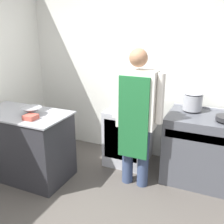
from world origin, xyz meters
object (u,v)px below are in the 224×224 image
Objects in this scene: stove at (205,149)px; stock_pot at (193,101)px; person_cook at (137,112)px; mixing_bowl at (31,111)px; plastic_tub at (31,117)px; fridge_unit at (128,136)px.

stock_pot is (-0.22, 0.12, 0.59)m from stove.
person_cook is at bearing -149.88° from stove.
mixing_bowl is 1.08× the size of stock_pot.
person_cook is 1.30m from mixing_bowl.
stock_pot reaches higher than plastic_tub.
stock_pot is (0.57, 0.58, 0.05)m from person_cook.
mixing_bowl is at bearing 127.11° from plastic_tub.
stove is at bearing 23.07° from mixing_bowl.
stove is at bearing -3.51° from fridge_unit.
plastic_tub is 0.59× the size of stock_pot.
stock_pot is (1.80, 0.99, 0.08)m from mixing_bowl.
mixing_bowl is at bearing -135.54° from fridge_unit.
stock_pot is at bearing 28.67° from mixing_bowl.
mixing_bowl reaches higher than fridge_unit.
fridge_unit is at bearing -176.19° from stock_pot.
person_cook reaches higher than mixing_bowl.
person_cook reaches higher than stock_pot.
person_cook is at bearing 18.15° from mixing_bowl.
fridge_unit is at bearing 176.49° from stove.
fridge_unit is at bearing 119.18° from person_cook.
stove is at bearing -28.99° from stock_pot.
stove is 1.20× the size of fridge_unit.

